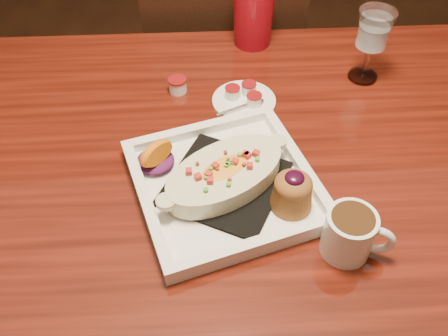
{
  "coord_description": "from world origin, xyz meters",
  "views": [
    {
      "loc": [
        -0.06,
        -0.58,
        1.39
      ],
      "look_at": [
        -0.03,
        -0.0,
        0.77
      ],
      "focal_mm": 40.0,
      "sensor_mm": 36.0,
      "label": 1
    }
  ],
  "objects_px": {
    "chair_far": "(222,70)",
    "coffee_mug": "(351,233)",
    "plate": "(230,180)",
    "table": "(239,208)",
    "goblet": "(373,33)",
    "red_tumbler": "(253,11)",
    "saucer": "(244,100)"
  },
  "relations": [
    {
      "from": "chair_far",
      "to": "coffee_mug",
      "type": "bearing_deg",
      "value": 100.56
    },
    {
      "from": "plate",
      "to": "coffee_mug",
      "type": "height_order",
      "value": "plate"
    },
    {
      "from": "table",
      "to": "goblet",
      "type": "relative_size",
      "value": 9.85
    },
    {
      "from": "table",
      "to": "plate",
      "type": "height_order",
      "value": "plate"
    },
    {
      "from": "chair_far",
      "to": "plate",
      "type": "relative_size",
      "value": 2.61
    },
    {
      "from": "red_tumbler",
      "to": "plate",
      "type": "bearing_deg",
      "value": -99.93
    },
    {
      "from": "plate",
      "to": "coffee_mug",
      "type": "xyz_separation_m",
      "value": [
        0.17,
        -0.13,
        0.02
      ]
    },
    {
      "from": "table",
      "to": "saucer",
      "type": "relative_size",
      "value": 11.96
    },
    {
      "from": "chair_far",
      "to": "red_tumbler",
      "type": "height_order",
      "value": "chair_far"
    },
    {
      "from": "goblet",
      "to": "saucer",
      "type": "relative_size",
      "value": 1.21
    },
    {
      "from": "table",
      "to": "coffee_mug",
      "type": "bearing_deg",
      "value": -47.97
    },
    {
      "from": "red_tumbler",
      "to": "chair_far",
      "type": "bearing_deg",
      "value": 103.86
    },
    {
      "from": "chair_far",
      "to": "goblet",
      "type": "height_order",
      "value": "chair_far"
    },
    {
      "from": "coffee_mug",
      "to": "saucer",
      "type": "height_order",
      "value": "coffee_mug"
    },
    {
      "from": "coffee_mug",
      "to": "goblet",
      "type": "height_order",
      "value": "goblet"
    },
    {
      "from": "coffee_mug",
      "to": "goblet",
      "type": "distance_m",
      "value": 0.45
    },
    {
      "from": "plate",
      "to": "coffee_mug",
      "type": "distance_m",
      "value": 0.21
    },
    {
      "from": "table",
      "to": "coffee_mug",
      "type": "xyz_separation_m",
      "value": [
        0.15,
        -0.16,
        0.14
      ]
    },
    {
      "from": "goblet",
      "to": "red_tumbler",
      "type": "xyz_separation_m",
      "value": [
        -0.22,
        0.14,
        -0.03
      ]
    },
    {
      "from": "chair_far",
      "to": "saucer",
      "type": "distance_m",
      "value": 0.51
    },
    {
      "from": "plate",
      "to": "red_tumbler",
      "type": "bearing_deg",
      "value": 62.78
    },
    {
      "from": "plate",
      "to": "saucer",
      "type": "xyz_separation_m",
      "value": [
        0.04,
        0.23,
        -0.02
      ]
    },
    {
      "from": "red_tumbler",
      "to": "goblet",
      "type": "bearing_deg",
      "value": -32.99
    },
    {
      "from": "table",
      "to": "goblet",
      "type": "bearing_deg",
      "value": 43.01
    },
    {
      "from": "plate",
      "to": "chair_far",
      "type": "bearing_deg",
      "value": 70.98
    },
    {
      "from": "table",
      "to": "saucer",
      "type": "bearing_deg",
      "value": 83.62
    },
    {
      "from": "red_tumbler",
      "to": "table",
      "type": "bearing_deg",
      "value": -98.06
    },
    {
      "from": "table",
      "to": "goblet",
      "type": "distance_m",
      "value": 0.43
    },
    {
      "from": "goblet",
      "to": "saucer",
      "type": "height_order",
      "value": "goblet"
    },
    {
      "from": "coffee_mug",
      "to": "saucer",
      "type": "relative_size",
      "value": 0.82
    },
    {
      "from": "plate",
      "to": "goblet",
      "type": "xyz_separation_m",
      "value": [
        0.3,
        0.3,
        0.08
      ]
    },
    {
      "from": "table",
      "to": "chair_far",
      "type": "height_order",
      "value": "chair_far"
    }
  ]
}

